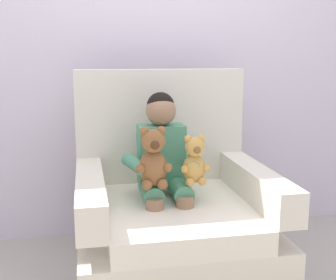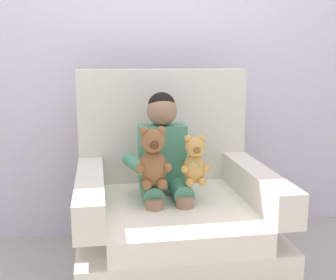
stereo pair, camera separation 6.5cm
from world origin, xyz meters
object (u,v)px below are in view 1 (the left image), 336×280
at_px(seated_child, 163,160).
at_px(plush_brown, 153,159).
at_px(armchair, 172,218).
at_px(plush_honey, 194,161).

bearing_deg(seated_child, plush_brown, -109.86).
relative_size(seated_child, plush_brown, 2.58).
relative_size(armchair, plush_brown, 3.65).
bearing_deg(plush_brown, plush_honey, 3.17).
bearing_deg(plush_honey, armchair, 134.69).
xyz_separation_m(seated_child, plush_brown, (-0.08, -0.16, 0.05)).
distance_m(seated_child, plush_honey, 0.21).
bearing_deg(plush_brown, armchair, 46.44).
xyz_separation_m(plush_honey, plush_brown, (-0.22, -0.01, 0.02)).
relative_size(armchair, plush_honey, 4.40).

